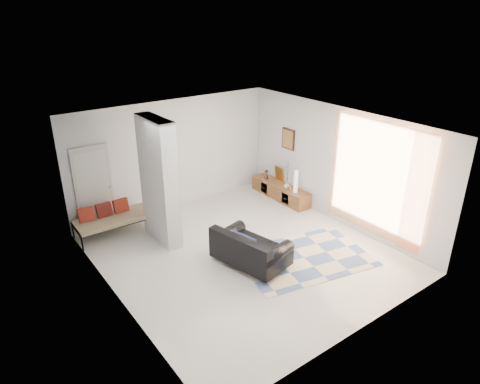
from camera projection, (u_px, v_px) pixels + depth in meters
floor at (244, 253)px, 9.17m from camera, size 6.00×6.00×0.00m
ceiling at (245, 126)px, 8.04m from camera, size 6.00×6.00×0.00m
wall_back at (173, 155)px, 10.82m from camera, size 6.00×0.00×6.00m
wall_front at (365, 259)px, 6.39m from camera, size 6.00×0.00×6.00m
wall_left at (113, 233)px, 7.11m from camera, size 0.00×6.00×6.00m
wall_right at (337, 166)px, 10.10m from camera, size 0.00×6.00×6.00m
partition_column at (159, 182)px, 9.19m from camera, size 0.35×1.20×2.80m
hallway_door at (94, 189)px, 9.80m from camera, size 0.85×0.06×2.04m
curtain at (376, 179)px, 9.19m from camera, size 0.00×2.55×2.55m
wall_art at (288, 139)px, 11.23m from camera, size 0.04×0.45×0.55m
media_console at (280, 191)px, 11.71m from camera, size 0.45×1.97×0.80m
loveseat at (249, 250)px, 8.62m from camera, size 1.21×1.69×0.76m
daybed at (112, 218)px, 9.78m from camera, size 1.75×0.77×0.77m
area_rug at (304, 258)px, 8.99m from camera, size 3.01×2.33×0.01m
cylinder_lamp at (296, 181)px, 11.06m from camera, size 0.11×0.11×0.58m
bronze_figurine at (267, 174)px, 11.95m from camera, size 0.14×0.14×0.27m
vase at (287, 185)px, 11.35m from camera, size 0.19×0.19×0.17m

